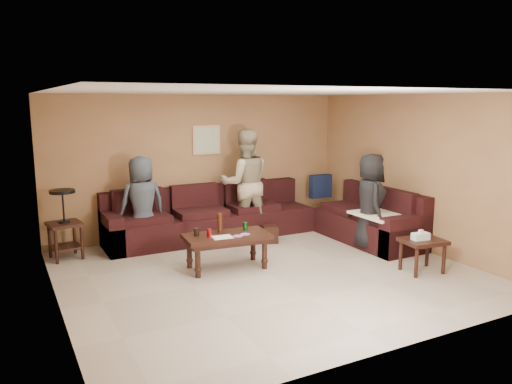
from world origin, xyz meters
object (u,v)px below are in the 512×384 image
(sectional_sofa, at_px, (267,221))
(person_middle, at_px, (245,183))
(coffee_table, at_px, (226,240))
(side_table_right, at_px, (422,244))
(waste_bin, at_px, (270,234))
(person_left, at_px, (142,204))
(person_right, at_px, (370,202))
(end_table_left, at_px, (64,223))

(sectional_sofa, xyz_separation_m, person_middle, (-0.21, 0.42, 0.63))
(sectional_sofa, xyz_separation_m, coffee_table, (-1.25, -1.06, 0.10))
(sectional_sofa, distance_m, person_middle, 0.78)
(side_table_right, distance_m, waste_bin, 2.59)
(person_middle, bearing_deg, waste_bin, 119.27)
(person_left, bearing_deg, person_middle, 175.16)
(sectional_sofa, distance_m, waste_bin, 0.26)
(coffee_table, xyz_separation_m, person_middle, (1.03, 1.48, 0.52))
(person_middle, bearing_deg, person_right, 143.98)
(person_left, bearing_deg, end_table_left, -10.43)
(coffee_table, distance_m, side_table_right, 2.77)
(person_right, bearing_deg, person_left, 87.81)
(person_right, bearing_deg, person_middle, 65.10)
(side_table_right, distance_m, person_right, 1.30)
(coffee_table, relative_size, side_table_right, 2.00)
(side_table_right, relative_size, waste_bin, 2.18)
(waste_bin, bearing_deg, person_right, -39.90)
(end_table_left, distance_m, waste_bin, 3.30)
(end_table_left, bearing_deg, waste_bin, -11.86)
(sectional_sofa, bearing_deg, person_right, -45.35)
(sectional_sofa, relative_size, person_left, 3.02)
(person_middle, xyz_separation_m, person_right, (1.44, -1.66, -0.17))
(end_table_left, bearing_deg, person_middle, -1.33)
(end_table_left, relative_size, person_middle, 0.56)
(side_table_right, xyz_separation_m, waste_bin, (-1.17, 2.30, -0.26))
(sectional_sofa, height_order, end_table_left, end_table_left)
(sectional_sofa, height_order, person_middle, person_middle)
(coffee_table, relative_size, waste_bin, 4.35)
(sectional_sofa, xyz_separation_m, side_table_right, (1.13, -2.48, 0.08))
(waste_bin, bearing_deg, end_table_left, 168.14)
(coffee_table, height_order, person_middle, person_middle)
(waste_bin, relative_size, person_middle, 0.15)
(sectional_sofa, distance_m, side_table_right, 2.73)
(end_table_left, bearing_deg, side_table_right, -34.21)
(sectional_sofa, xyz_separation_m, waste_bin, (-0.04, -0.18, -0.18))
(person_middle, bearing_deg, end_table_left, 11.72)
(end_table_left, relative_size, person_right, 0.69)
(sectional_sofa, relative_size, end_table_left, 4.34)
(sectional_sofa, height_order, coffee_table, sectional_sofa)
(coffee_table, bearing_deg, side_table_right, -30.85)
(waste_bin, xyz_separation_m, person_left, (-2.03, 0.58, 0.62))
(end_table_left, relative_size, waste_bin, 3.69)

